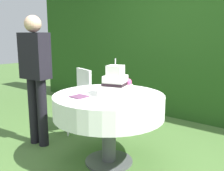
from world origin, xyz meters
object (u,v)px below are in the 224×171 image
serving_plate_near (102,102)px  standing_person (36,72)px  cake_table (109,106)px  wedding_cake (116,84)px  serving_plate_far (106,86)px  napkin_stack (79,97)px  garden_chair (78,94)px  serving_plate_left (84,88)px

serving_plate_near → standing_person: 1.17m
serving_plate_near → standing_person: bearing=174.5°
cake_table → serving_plate_near: size_ratio=8.09×
wedding_cake → standing_person: (-1.07, -0.21, 0.05)m
serving_plate_far → napkin_stack: 0.57m
standing_person → napkin_stack: bearing=-5.5°
wedding_cake → serving_plate_far: (-0.35, 0.27, -0.11)m
cake_table → napkin_stack: 0.34m
serving_plate_near → serving_plate_far: 0.74m
wedding_cake → serving_plate_near: wedding_cake is taller
garden_chair → serving_plate_near: bearing=-34.7°
cake_table → garden_chair: garden_chair is taller
wedding_cake → garden_chair: wedding_cake is taller
wedding_cake → napkin_stack: 0.39m
napkin_stack → serving_plate_far: bearing=101.4°
cake_table → wedding_cake: 0.26m
cake_table → garden_chair: (-0.98, 0.49, -0.09)m
standing_person → cake_table: bearing=10.8°
napkin_stack → standing_person: 0.85m
serving_plate_far → serving_plate_near: bearing=-53.5°
wedding_cake → serving_plate_left: bearing=176.9°
serving_plate_near → garden_chair: 1.41m
serving_plate_near → standing_person: standing_person is taller
cake_table → serving_plate_far: bearing=133.5°
serving_plate_far → wedding_cake: bearing=-37.8°
serving_plate_near → standing_person: size_ratio=0.09×
serving_plate_far → cake_table: bearing=-46.5°
standing_person → serving_plate_left: bearing=21.5°
cake_table → wedding_cake: (0.08, 0.02, 0.24)m
wedding_cake → serving_plate_far: 0.46m
serving_plate_far → napkin_stack: bearing=-78.6°
wedding_cake → serving_plate_left: wedding_cake is taller
serving_plate_near → serving_plate_far: bearing=126.5°
garden_chair → standing_person: standing_person is taller
cake_table → serving_plate_left: size_ratio=9.90×
cake_table → standing_person: bearing=-169.2°
wedding_cake → serving_plate_near: size_ratio=2.64×
standing_person → wedding_cake: bearing=11.0°
serving_plate_near → garden_chair: (-1.14, 0.79, -0.23)m
serving_plate_far → napkin_stack: serving_plate_far is taller
serving_plate_near → napkin_stack: serving_plate_near is taller
cake_table → serving_plate_near: bearing=-61.8°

